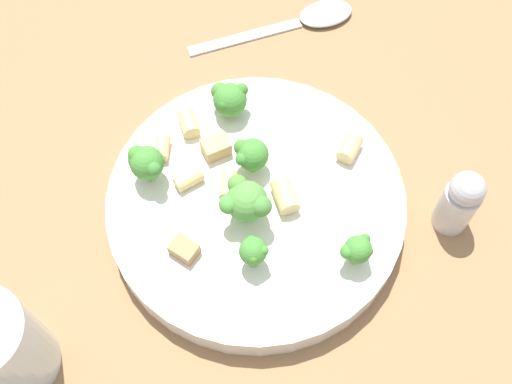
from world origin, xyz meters
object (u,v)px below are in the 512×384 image
pasta_bowl (256,204)px  rigatoni_3 (350,148)px  rigatoni_4 (189,123)px  broccoli_floret_2 (145,162)px  rigatoni_0 (189,179)px  drinking_glass (1,350)px  broccoli_floret_3 (250,154)px  rigatoni_1 (229,186)px  chicken_chunk_1 (184,249)px  pepper_shaker (460,201)px  spoon (305,19)px  broccoli_floret_4 (246,201)px  broccoli_floret_0 (229,99)px  rigatoni_5 (285,196)px  broccoli_floret_5 (357,250)px  broccoli_floret_1 (253,251)px  rigatoni_2 (162,148)px  chicken_chunk_0 (216,147)px

pasta_bowl → rigatoni_3: (-0.09, 0.03, 0.02)m
rigatoni_4 → broccoli_floret_2: bearing=11.3°
rigatoni_0 → drinking_glass: drinking_glass is taller
broccoli_floret_3 → rigatoni_1: (0.03, 0.00, -0.01)m
rigatoni_1 → rigatoni_3: 0.11m
chicken_chunk_1 → pepper_shaker: bearing=144.4°
spoon → drinking_glass: bearing=9.9°
rigatoni_3 → rigatoni_4: bearing=-56.6°
broccoli_floret_2 → broccoli_floret_4: 0.09m
broccoli_floret_0 → rigatoni_5: (0.03, 0.10, -0.01)m
broccoli_floret_5 → pasta_bowl: bearing=-82.0°
rigatoni_5 → pepper_shaker: pepper_shaker is taller
pasta_bowl → rigatoni_4: (-0.01, -0.09, 0.02)m
broccoli_floret_3 → rigatoni_4: size_ratio=1.50×
broccoli_floret_1 → rigatoni_2: bearing=-98.3°
rigatoni_0 → broccoli_floret_0: bearing=-160.3°
broccoli_floret_2 → broccoli_floret_3: size_ratio=1.08×
rigatoni_4 → rigatoni_1: bearing=74.1°
broccoli_floret_0 → pepper_shaker: pepper_shaker is taller
broccoli_floret_1 → broccoli_floret_3: size_ratio=0.96×
rigatoni_3 → spoon: rigatoni_3 is taller
pasta_bowl → chicken_chunk_1: bearing=-5.2°
broccoli_floret_0 → broccoli_floret_5: broccoli_floret_0 is taller
pasta_bowl → broccoli_floret_5: (-0.01, 0.10, 0.03)m
chicken_chunk_1 → drinking_glass: drinking_glass is taller
rigatoni_0 → rigatoni_2: size_ratio=1.13×
pasta_bowl → broccoli_floret_0: size_ratio=7.32×
broccoli_floret_5 → chicken_chunk_0: broccoli_floret_5 is taller
broccoli_floret_1 → rigatoni_1: (-0.03, -0.06, -0.01)m
broccoli_floret_5 → rigatoni_3: 0.10m
broccoli_floret_0 → broccoli_floret_3: broccoli_floret_3 is taller
chicken_chunk_0 → rigatoni_2: bearing=-45.3°
broccoli_floret_4 → rigatoni_5: 0.04m
broccoli_floret_3 → chicken_chunk_0: broccoli_floret_3 is taller
broccoli_floret_0 → spoon: (-0.15, -0.04, -0.04)m
chicken_chunk_0 → broccoli_floret_1: bearing=61.4°
pasta_bowl → pepper_shaker: (-0.11, 0.13, 0.02)m
broccoli_floret_0 → rigatoni_0: bearing=19.7°
broccoli_floret_0 → drinking_glass: (0.27, 0.04, -0.01)m
pasta_bowl → rigatoni_2: rigatoni_2 is taller
broccoli_floret_4 → rigatoni_3: bearing=168.7°
drinking_glass → spoon: drinking_glass is taller
rigatoni_5 → pepper_shaker: bearing=132.0°
broccoli_floret_2 → drinking_glass: 0.18m
broccoli_floret_0 → rigatoni_2: bearing=-9.5°
rigatoni_2 → rigatoni_5: rigatoni_5 is taller
rigatoni_1 → chicken_chunk_1: rigatoni_1 is taller
broccoli_floret_4 → broccoli_floret_5: bearing=109.5°
broccoli_floret_2 → spoon: size_ratio=0.23×
rigatoni_5 → broccoli_floret_0: bearing=-108.4°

